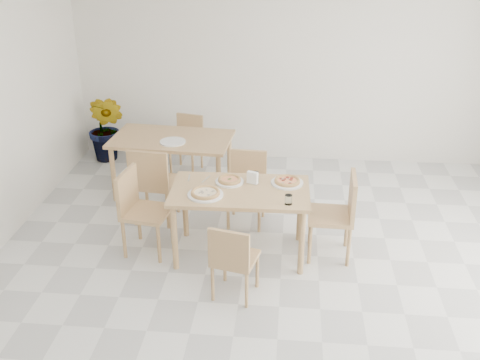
# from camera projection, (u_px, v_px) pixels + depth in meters

# --- Properties ---
(main_table) EXTENTS (1.41, 0.82, 0.75)m
(main_table) POSITION_uv_depth(u_px,v_px,m) (240.00, 198.00, 5.65)
(main_table) COLOR tan
(main_table) RESTS_ON ground
(chair_south) EXTENTS (0.46, 0.46, 0.77)m
(chair_south) POSITION_uv_depth(u_px,v_px,m) (233.00, 257.00, 5.05)
(chair_south) COLOR tan
(chair_south) RESTS_ON ground
(chair_north) EXTENTS (0.44, 0.44, 0.83)m
(chair_north) POSITION_uv_depth(u_px,v_px,m) (247.00, 182.00, 6.38)
(chair_north) COLOR tan
(chair_north) RESTS_ON ground
(chair_west) EXTENTS (0.51, 0.51, 0.90)m
(chair_west) POSITION_uv_depth(u_px,v_px,m) (139.00, 206.00, 5.78)
(chair_west) COLOR tan
(chair_west) RESTS_ON ground
(chair_east) EXTENTS (0.46, 0.46, 0.91)m
(chair_east) POSITION_uv_depth(u_px,v_px,m) (339.00, 210.00, 5.68)
(chair_east) COLOR tan
(chair_east) RESTS_ON ground
(plate_margherita) EXTENTS (0.29, 0.29, 0.02)m
(plate_margherita) POSITION_uv_depth(u_px,v_px,m) (229.00, 182.00, 5.76)
(plate_margherita) COLOR white
(plate_margherita) RESTS_ON main_table
(plate_mushroom) EXTENTS (0.35, 0.35, 0.02)m
(plate_mushroom) POSITION_uv_depth(u_px,v_px,m) (205.00, 195.00, 5.49)
(plate_mushroom) COLOR white
(plate_mushroom) RESTS_ON main_table
(plate_pepperoni) EXTENTS (0.33, 0.33, 0.02)m
(plate_pepperoni) POSITION_uv_depth(u_px,v_px,m) (287.00, 183.00, 5.73)
(plate_pepperoni) COLOR white
(plate_pepperoni) RESTS_ON main_table
(pizza_margherita) EXTENTS (0.24, 0.24, 0.03)m
(pizza_margherita) POSITION_uv_depth(u_px,v_px,m) (229.00, 180.00, 5.75)
(pizza_margherita) COLOR #E5C06B
(pizza_margherita) RESTS_ON plate_margherita
(pizza_mushroom) EXTENTS (0.30, 0.30, 0.03)m
(pizza_mushroom) POSITION_uv_depth(u_px,v_px,m) (205.00, 193.00, 5.48)
(pizza_mushroom) COLOR #E5C06B
(pizza_mushroom) RESTS_ON plate_mushroom
(pizza_pepperoni) EXTENTS (0.34, 0.34, 0.03)m
(pizza_pepperoni) POSITION_uv_depth(u_px,v_px,m) (287.00, 181.00, 5.72)
(pizza_pepperoni) COLOR #E5C06B
(pizza_pepperoni) RESTS_ON plate_pepperoni
(tumbler_a) EXTENTS (0.08, 0.08, 0.10)m
(tumbler_a) POSITION_uv_depth(u_px,v_px,m) (255.00, 177.00, 5.76)
(tumbler_a) COLOR white
(tumbler_a) RESTS_ON main_table
(tumbler_b) EXTENTS (0.07, 0.07, 0.09)m
(tumbler_b) POSITION_uv_depth(u_px,v_px,m) (288.00, 200.00, 5.31)
(tumbler_b) COLOR white
(tumbler_b) RESTS_ON main_table
(napkin_holder) EXTENTS (0.13, 0.10, 0.14)m
(napkin_holder) POSITION_uv_depth(u_px,v_px,m) (253.00, 178.00, 5.70)
(napkin_holder) COLOR silver
(napkin_holder) RESTS_ON main_table
(fork_a) EXTENTS (0.07, 0.18, 0.01)m
(fork_a) POSITION_uv_depth(u_px,v_px,m) (206.00, 179.00, 5.82)
(fork_a) COLOR silver
(fork_a) RESTS_ON main_table
(fork_b) EXTENTS (0.03, 0.17, 0.01)m
(fork_b) POSITION_uv_depth(u_px,v_px,m) (189.00, 178.00, 5.85)
(fork_b) COLOR silver
(fork_b) RESTS_ON main_table
(second_table) EXTENTS (1.52, 0.94, 0.75)m
(second_table) POSITION_uv_depth(u_px,v_px,m) (172.00, 144.00, 6.95)
(second_table) COLOR tan
(second_table) RESTS_ON ground
(chair_back_s) EXTENTS (0.50, 0.50, 0.93)m
(chair_back_s) POSITION_uv_depth(u_px,v_px,m) (152.00, 180.00, 6.31)
(chair_back_s) COLOR tan
(chair_back_s) RESTS_ON ground
(chair_back_n) EXTENTS (0.46, 0.46, 0.77)m
(chair_back_n) POSITION_uv_depth(u_px,v_px,m) (188.00, 139.00, 7.71)
(chair_back_n) COLOR tan
(chair_back_n) RESTS_ON ground
(plate_empty) EXTENTS (0.31, 0.31, 0.02)m
(plate_empty) POSITION_uv_depth(u_px,v_px,m) (173.00, 142.00, 6.77)
(plate_empty) COLOR white
(plate_empty) RESTS_ON second_table
(potted_plant) EXTENTS (0.67, 0.61, 0.99)m
(potted_plant) POSITION_uv_depth(u_px,v_px,m) (107.00, 128.00, 7.96)
(potted_plant) COLOR #217028
(potted_plant) RESTS_ON ground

